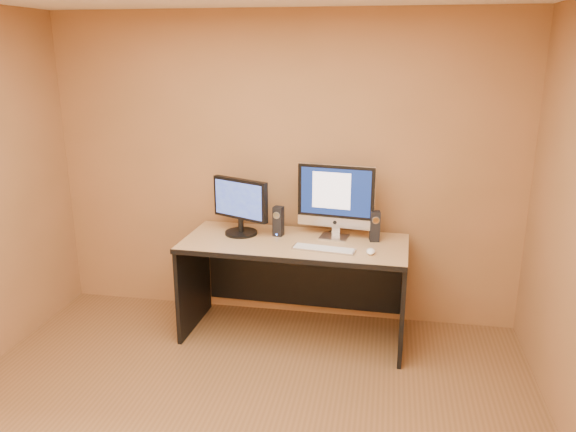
{
  "coord_description": "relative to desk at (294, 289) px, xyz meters",
  "views": [
    {
      "loc": [
        0.87,
        -2.59,
        2.27
      ],
      "look_at": [
        0.14,
        1.46,
        1.06
      ],
      "focal_mm": 35.0,
      "sensor_mm": 36.0,
      "label": 1
    }
  ],
  "objects": [
    {
      "name": "cable_a",
      "position": [
        0.34,
        0.26,
        0.41
      ],
      "size": [
        0.06,
        0.24,
        0.01
      ],
      "primitive_type": "cylinder",
      "rotation": [
        1.57,
        0.0,
        0.19
      ],
      "color": "black",
      "rests_on": "desk"
    },
    {
      "name": "imac",
      "position": [
        0.3,
        0.16,
        0.71
      ],
      "size": [
        0.66,
        0.32,
        0.61
      ],
      "primitive_type": null,
      "rotation": [
        0.0,
        0.0,
        -0.14
      ],
      "color": "#B2B3B7",
      "rests_on": "desk"
    },
    {
      "name": "desk",
      "position": [
        0.0,
        0.0,
        0.0
      ],
      "size": [
        1.8,
        0.84,
        0.82
      ],
      "primitive_type": null,
      "rotation": [
        0.0,
        0.0,
        -0.03
      ],
      "color": "tan",
      "rests_on": "ground"
    },
    {
      "name": "second_monitor",
      "position": [
        -0.46,
        0.11,
        0.64
      ],
      "size": [
        0.59,
        0.46,
        0.47
      ],
      "primitive_type": null,
      "rotation": [
        0.0,
        0.0,
        -0.42
      ],
      "color": "black",
      "rests_on": "desk"
    },
    {
      "name": "mouse",
      "position": [
        0.61,
        -0.17,
        0.43
      ],
      "size": [
        0.06,
        0.11,
        0.04
      ],
      "primitive_type": "ellipsoid",
      "rotation": [
        0.0,
        0.0,
        -0.0
      ],
      "color": "white",
      "rests_on": "desk"
    },
    {
      "name": "cable_b",
      "position": [
        0.26,
        0.31,
        0.41
      ],
      "size": [
        0.09,
        0.19,
        0.01
      ],
      "primitive_type": "cylinder",
      "rotation": [
        1.57,
        0.0,
        -0.41
      ],
      "color": "black",
      "rests_on": "desk"
    },
    {
      "name": "speaker_left",
      "position": [
        -0.15,
        0.13,
        0.53
      ],
      "size": [
        0.09,
        0.09,
        0.24
      ],
      "primitive_type": null,
      "rotation": [
        0.0,
        0.0,
        -0.18
      ],
      "color": "black",
      "rests_on": "desk"
    },
    {
      "name": "speaker_right",
      "position": [
        0.62,
        0.13,
        0.53
      ],
      "size": [
        0.09,
        0.09,
        0.24
      ],
      "primitive_type": null,
      "rotation": [
        0.0,
        0.0,
        0.16
      ],
      "color": "black",
      "rests_on": "desk"
    },
    {
      "name": "keyboard",
      "position": [
        0.25,
        -0.16,
        0.42
      ],
      "size": [
        0.49,
        0.19,
        0.02
      ],
      "primitive_type": "cube",
      "rotation": [
        0.0,
        0.0,
        -0.13
      ],
      "color": "#B0B0B5",
      "rests_on": "desk"
    },
    {
      "name": "walls",
      "position": [
        -0.18,
        -1.56,
        0.89
      ],
      "size": [
        4.0,
        4.0,
        2.6
      ],
      "primitive_type": null,
      "color": "#9B673E",
      "rests_on": "ground"
    }
  ]
}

